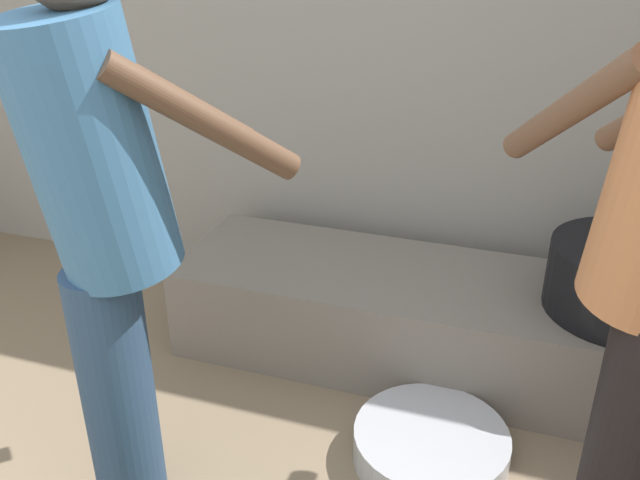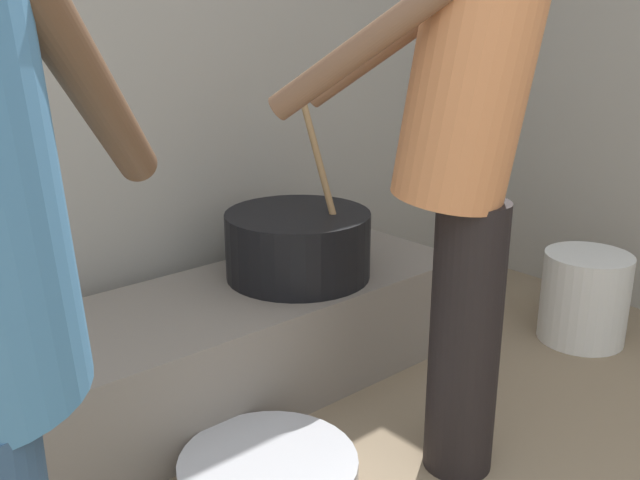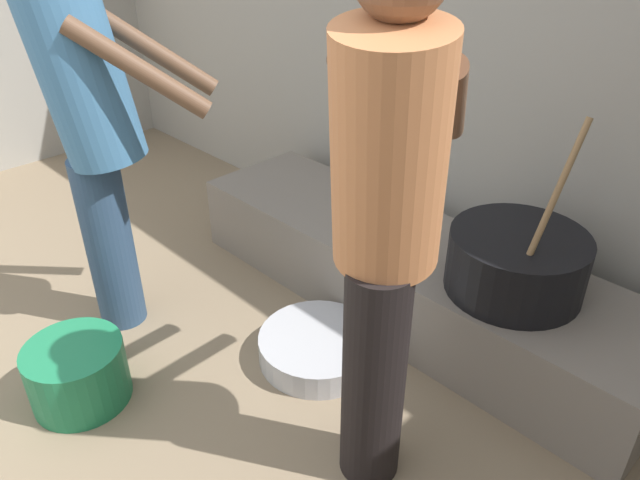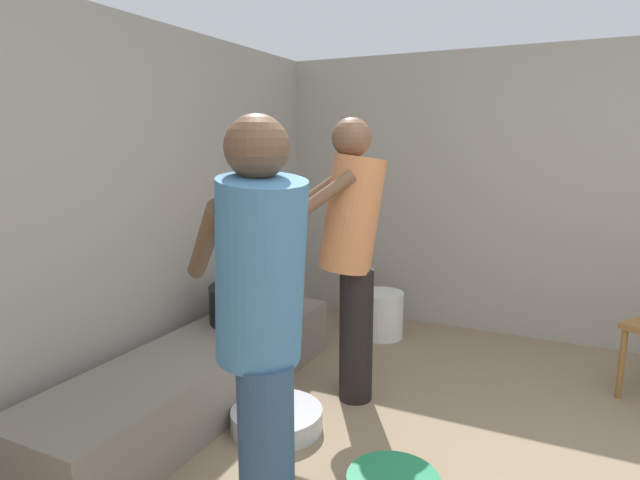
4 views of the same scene
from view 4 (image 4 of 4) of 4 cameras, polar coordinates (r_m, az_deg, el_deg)
The scene contains 8 objects.
block_enclosure_rear at distance 3.06m, azimuth -26.58°, elevation 1.75°, with size 5.33×0.20×2.25m, color #9E998E.
block_enclosure_right at distance 4.43m, azimuth 28.27°, elevation 3.99°, with size 0.20×5.42×2.25m, color #9E998E.
hearth_ledge at distance 3.26m, azimuth -12.87°, elevation -14.15°, with size 2.24×0.60×0.37m, color slate.
cooking_pot_main at distance 3.52m, azimuth -7.72°, elevation -6.79°, with size 0.52×0.52×0.69m.
cook_in_blue_shirt at distance 1.83m, azimuth -6.44°, elevation -8.62°, with size 0.68×0.72×1.63m.
cook_in_orange_shirt at distance 3.02m, azimuth 3.44°, elevation -0.35°, with size 0.62×0.75×1.67m.
bucket_white_plastic at distance 4.25m, azimuth 6.72°, elevation -8.03°, with size 0.34×0.34×0.37m, color silver.
metal_mixing_bowl at distance 3.02m, azimuth -4.72°, elevation -18.80°, with size 0.50×0.50×0.11m, color #B7B7BC.
Camera 4 is at (-1.84, 0.20, 1.53)m, focal length 29.42 mm.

